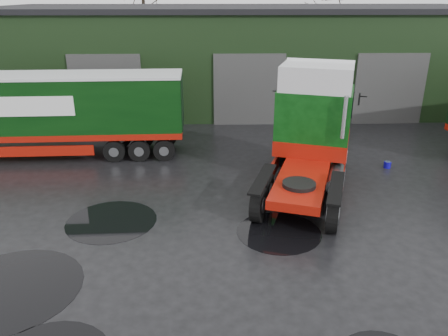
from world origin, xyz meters
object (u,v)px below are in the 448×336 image
at_px(tree_back_b, 325,33).
at_px(trailer_left, 49,116).
at_px(hero_tractor, 308,135).
at_px(wash_bucket, 387,165).
at_px(warehouse, 242,55).
at_px(tree_back_a, 145,22).

bearing_deg(tree_back_b, trailer_left, -129.80).
xyz_separation_m(hero_tractor, wash_bucket, (4.15, 2.52, -2.17)).
bearing_deg(tree_back_b, warehouse, -128.66).
distance_m(trailer_left, wash_bucket, 15.27).
bearing_deg(wash_bucket, hero_tractor, -148.74).
distance_m(warehouse, tree_back_b, 12.82).
xyz_separation_m(wash_bucket, tree_back_a, (-13.54, 22.98, 4.61)).
distance_m(warehouse, wash_bucket, 14.43).
height_order(hero_tractor, tree_back_b, tree_back_b).
distance_m(warehouse, trailer_left, 14.59).
xyz_separation_m(warehouse, hero_tractor, (1.39, -15.50, -0.84)).
bearing_deg(hero_tractor, warehouse, 113.37).
xyz_separation_m(warehouse, trailer_left, (-9.50, -11.01, -1.25)).
distance_m(hero_tractor, tree_back_a, 27.28).
distance_m(hero_tractor, tree_back_b, 26.38).
bearing_deg(hero_tractor, wash_bucket, 49.50).
bearing_deg(warehouse, wash_bucket, -66.90).
xyz_separation_m(warehouse, wash_bucket, (5.54, -12.98, -3.02)).
height_order(warehouse, wash_bucket, warehouse).
distance_m(hero_tractor, trailer_left, 11.79).
height_order(warehouse, tree_back_a, tree_back_a).
distance_m(warehouse, tree_back_a, 12.90).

